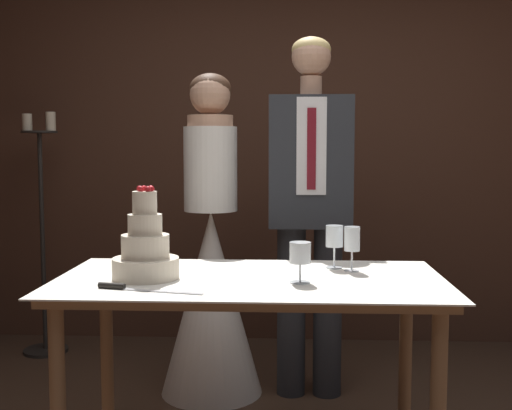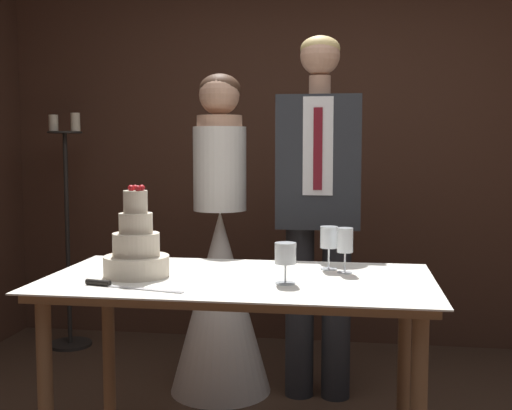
% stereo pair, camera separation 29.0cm
% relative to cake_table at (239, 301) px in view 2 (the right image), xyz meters
% --- Properties ---
extents(wall_back, '(4.43, 0.12, 2.74)m').
position_rel_cake_table_xyz_m(wall_back, '(0.18, 1.93, 0.65)').
color(wall_back, '#472B1E').
rests_on(wall_back, ground_plane).
extents(cake_table, '(1.50, 0.79, 0.81)m').
position_rel_cake_table_xyz_m(cake_table, '(0.00, 0.00, 0.00)').
color(cake_table, brown).
rests_on(cake_table, ground_plane).
extents(tiered_cake, '(0.26, 0.26, 0.36)m').
position_rel_cake_table_xyz_m(tiered_cake, '(-0.40, -0.03, 0.20)').
color(tiered_cake, beige).
rests_on(tiered_cake, cake_table).
extents(cake_knife, '(0.39, 0.11, 0.02)m').
position_rel_cake_table_xyz_m(cake_knife, '(-0.42, -0.24, 0.10)').
color(cake_knife, silver).
rests_on(cake_knife, cake_table).
extents(wine_glass_near, '(0.07, 0.07, 0.18)m').
position_rel_cake_table_xyz_m(wine_glass_near, '(0.34, 0.21, 0.22)').
color(wine_glass_near, silver).
rests_on(wine_glass_near, cake_table).
extents(wine_glass_middle, '(0.06, 0.06, 0.18)m').
position_rel_cake_table_xyz_m(wine_glass_middle, '(0.41, 0.15, 0.22)').
color(wine_glass_middle, silver).
rests_on(wine_glass_middle, cake_table).
extents(wine_glass_far, '(0.08, 0.08, 0.15)m').
position_rel_cake_table_xyz_m(wine_glass_far, '(0.19, -0.09, 0.20)').
color(wine_glass_far, silver).
rests_on(wine_glass_far, cake_table).
extents(bride, '(0.54, 0.54, 1.70)m').
position_rel_cake_table_xyz_m(bride, '(-0.26, 0.89, -0.09)').
color(bride, white).
rests_on(bride, ground_plane).
extents(groom, '(0.43, 0.25, 1.88)m').
position_rel_cake_table_xyz_m(groom, '(0.26, 0.89, 0.33)').
color(groom, '#282B30').
rests_on(groom, ground_plane).
extents(candle_stand, '(0.28, 0.28, 1.53)m').
position_rel_cake_table_xyz_m(candle_stand, '(-1.41, 1.51, -0.03)').
color(candle_stand, black).
rests_on(candle_stand, ground_plane).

